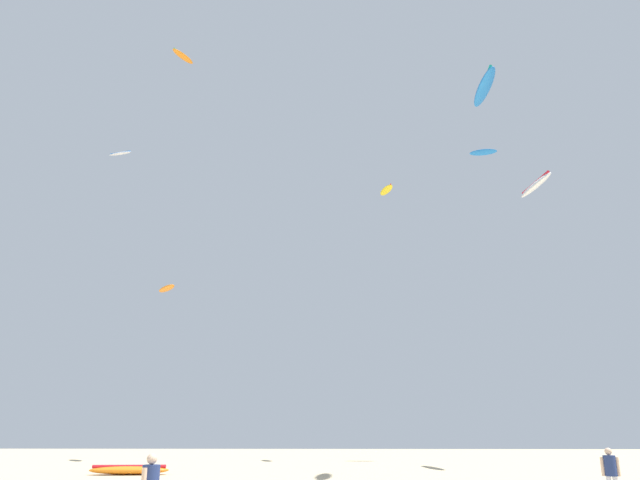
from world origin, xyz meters
The scene contains 9 objects.
person_midground centered at (9.60, 10.37, 1.00)m, with size 0.55×0.39×1.71m.
kite_grounded_near centered at (-9.94, 22.30, 0.23)m, with size 4.14×1.46×0.48m.
kite_aloft_0 centered at (5.11, 36.08, 21.13)m, with size 1.28×2.46×0.36m.
kite_aloft_1 centered at (-9.96, 26.36, 27.62)m, with size 1.45×2.11×0.25m.
kite_aloft_2 centered at (14.66, 28.33, 18.29)m, with size 1.75×4.36×1.05m.
kite_aloft_3 centered at (13.30, 35.79, 24.35)m, with size 2.32×1.12×0.49m.
kite_aloft_4 centered at (-19.32, 40.77, 26.94)m, with size 2.46×1.35×0.45m.
kite_aloft_5 centered at (-12.60, 36.05, 12.88)m, with size 2.33×3.00×0.37m.
kite_aloft_6 centered at (9.88, 21.72, 22.00)m, with size 1.44×4.41×1.07m.
Camera 1 is at (0.65, -10.75, 2.38)m, focal length 33.99 mm.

